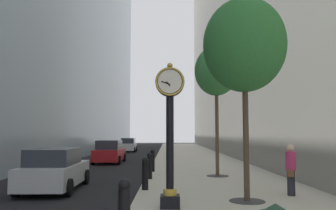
% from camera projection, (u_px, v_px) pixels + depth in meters
% --- Properties ---
extents(ground_plane, '(110.00, 110.00, 0.00)m').
position_uv_depth(ground_plane, '(157.00, 159.00, 30.68)').
color(ground_plane, black).
rests_on(ground_plane, ground).
extents(sidewalk_right, '(6.72, 80.00, 0.14)m').
position_uv_depth(sidewalk_right, '(193.00, 156.00, 33.67)').
color(sidewalk_right, beige).
rests_on(sidewalk_right, ground).
extents(street_clock, '(0.84, 0.55, 4.15)m').
position_uv_depth(street_clock, '(171.00, 127.00, 10.05)').
color(street_clock, black).
rests_on(street_clock, sidewalk_right).
extents(bollard_nearest, '(0.25, 0.25, 1.21)m').
position_uv_depth(bollard_nearest, '(125.00, 208.00, 6.83)').
color(bollard_nearest, black).
rests_on(bollard_nearest, sidewalk_right).
extents(bollard_third, '(0.25, 0.25, 1.21)m').
position_uv_depth(bollard_third, '(146.00, 173.00, 13.09)').
color(bollard_third, black).
rests_on(bollard_third, sidewalk_right).
extents(bollard_fourth, '(0.25, 0.25, 1.21)m').
position_uv_depth(bollard_fourth, '(151.00, 165.00, 16.22)').
color(bollard_fourth, black).
rests_on(bollard_fourth, sidewalk_right).
extents(bollard_fifth, '(0.25, 0.25, 1.21)m').
position_uv_depth(bollard_fifth, '(154.00, 160.00, 19.35)').
color(bollard_fifth, black).
rests_on(bollard_fifth, sidewalk_right).
extents(street_tree_near, '(2.64, 2.64, 6.43)m').
position_uv_depth(street_tree_near, '(245.00, 46.00, 11.18)').
color(street_tree_near, '#333335').
rests_on(street_tree_near, sidewalk_right).
extents(street_tree_mid_near, '(2.20, 2.20, 6.52)m').
position_uv_depth(street_tree_mid_near, '(217.00, 72.00, 17.65)').
color(street_tree_mid_near, '#333335').
rests_on(street_tree_mid_near, sidewalk_right).
extents(pedestrian_walking, '(0.44, 0.51, 1.72)m').
position_uv_depth(pedestrian_walking, '(292.00, 168.00, 11.87)').
color(pedestrian_walking, '#23232D').
rests_on(pedestrian_walking, sidewalk_right).
extents(car_red_near, '(2.09, 4.55, 1.73)m').
position_uv_depth(car_red_near, '(111.00, 152.00, 26.57)').
color(car_red_near, '#AD191E').
rests_on(car_red_near, ground).
extents(car_white_mid, '(1.98, 4.06, 1.68)m').
position_uv_depth(car_white_mid, '(129.00, 145.00, 43.03)').
color(car_white_mid, silver).
rests_on(car_white_mid, ground).
extents(car_silver_far, '(2.18, 4.60, 1.64)m').
position_uv_depth(car_silver_far, '(56.00, 170.00, 13.87)').
color(car_silver_far, '#B7BABF').
rests_on(car_silver_far, ground).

